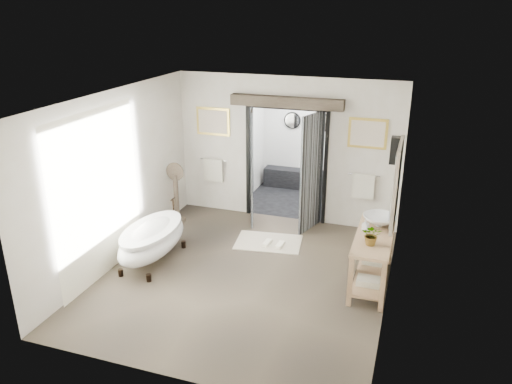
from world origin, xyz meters
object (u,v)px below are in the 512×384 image
Objects in this scene: clawfoot_tub at (152,239)px; rug at (269,242)px; vanity at (371,255)px; basin at (379,221)px.

clawfoot_tub is 2.16m from rug.
vanity is 0.57m from basin.
clawfoot_tub reaches higher than vanity.
rug is at bearing 155.98° from vanity.
basin reaches higher than rug.
rug is (1.67, 1.31, -0.41)m from clawfoot_tub.
clawfoot_tub is 3.79m from basin.
rug is (-1.93, 0.86, -0.50)m from vanity.
basin reaches higher than vanity.
vanity is at bearing -24.02° from rug.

